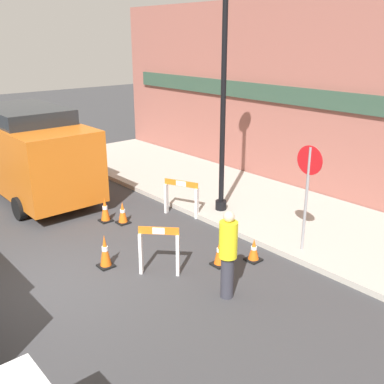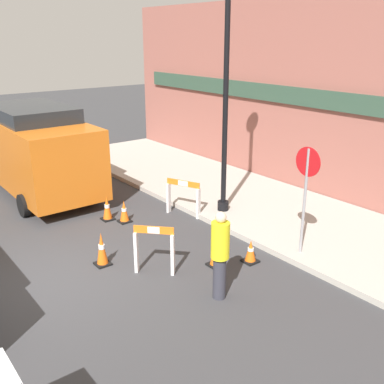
# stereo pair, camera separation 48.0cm
# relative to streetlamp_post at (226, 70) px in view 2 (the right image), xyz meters

# --- Properties ---
(ground_plane) EXTENTS (60.00, 60.00, 0.00)m
(ground_plane) POSITION_rel_streetlamp_post_xyz_m (0.45, -5.20, -3.68)
(ground_plane) COLOR #38383A
(sidewalk_slab) EXTENTS (18.00, 3.73, 0.13)m
(sidewalk_slab) POSITION_rel_streetlamp_post_xyz_m (0.45, 1.17, -3.61)
(sidewalk_slab) COLOR #ADA89E
(sidewalk_slab) RESTS_ON ground_plane
(storefront_facade) EXTENTS (18.00, 0.22, 5.50)m
(storefront_facade) POSITION_rel_streetlamp_post_xyz_m (0.45, 3.10, -0.93)
(storefront_facade) COLOR #93564C
(storefront_facade) RESTS_ON ground_plane
(streetlamp_post) EXTENTS (0.44, 0.44, 5.55)m
(streetlamp_post) POSITION_rel_streetlamp_post_xyz_m (0.00, 0.00, 0.00)
(streetlamp_post) COLOR black
(streetlamp_post) RESTS_ON sidewalk_slab
(stop_sign) EXTENTS (0.60, 0.06, 2.26)m
(stop_sign) POSITION_rel_streetlamp_post_xyz_m (2.80, -0.30, -2.03)
(stop_sign) COLOR gray
(stop_sign) RESTS_ON sidewalk_slab
(barricade_0) EXTENTS (0.66, 0.64, 1.00)m
(barricade_0) POSITION_rel_streetlamp_post_xyz_m (1.48, -3.10, -3.14)
(barricade_0) COLOR white
(barricade_0) RESTS_ON ground_plane
(barricade_1) EXTENTS (0.92, 0.50, 0.95)m
(barricade_1) POSITION_rel_streetlamp_post_xyz_m (-0.60, -0.85, -3.15)
(barricade_1) COLOR white
(barricade_1) RESTS_ON ground_plane
(traffic_cone_0) EXTENTS (0.30, 0.30, 0.57)m
(traffic_cone_0) POSITION_rel_streetlamp_post_xyz_m (-1.14, -2.29, -3.41)
(traffic_cone_0) COLOR black
(traffic_cone_0) RESTS_ON ground_plane
(traffic_cone_1) EXTENTS (0.30, 0.30, 0.64)m
(traffic_cone_1) POSITION_rel_streetlamp_post_xyz_m (-1.54, -2.55, -3.37)
(traffic_cone_1) COLOR black
(traffic_cone_1) RESTS_ON ground_plane
(traffic_cone_2) EXTENTS (0.30, 0.30, 0.59)m
(traffic_cone_2) POSITION_rel_streetlamp_post_xyz_m (1.99, -1.96, -3.40)
(traffic_cone_2) COLOR black
(traffic_cone_2) RESTS_ON ground_plane
(traffic_cone_3) EXTENTS (0.30, 0.30, 0.49)m
(traffic_cone_3) POSITION_rel_streetlamp_post_xyz_m (2.31, -1.29, -3.44)
(traffic_cone_3) COLOR black
(traffic_cone_3) RESTS_ON ground_plane
(traffic_cone_4) EXTENTS (0.30, 0.30, 0.71)m
(traffic_cone_4) POSITION_rel_streetlamp_post_xyz_m (0.54, -3.76, -3.34)
(traffic_cone_4) COLOR black
(traffic_cone_4) RESTS_ON ground_plane
(person_worker) EXTENTS (0.41, 0.41, 1.65)m
(person_worker) POSITION_rel_streetlamp_post_xyz_m (2.92, -2.68, -2.79)
(person_worker) COLOR #33333D
(person_worker) RESTS_ON ground_plane
(work_van) EXTENTS (5.44, 2.20, 2.57)m
(work_van) POSITION_rel_streetlamp_post_xyz_m (-4.75, -3.14, -2.29)
(work_van) COLOR #D16619
(work_van) RESTS_ON ground_plane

